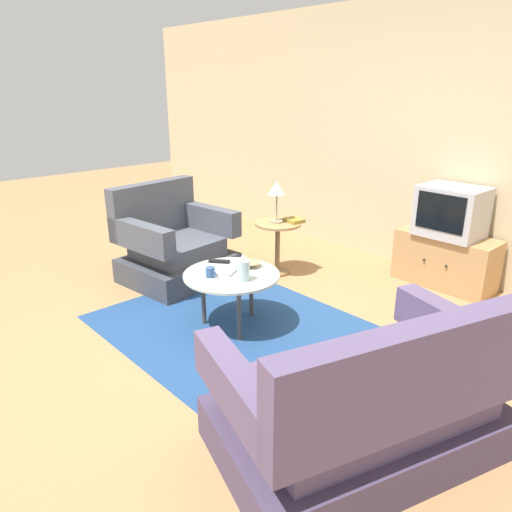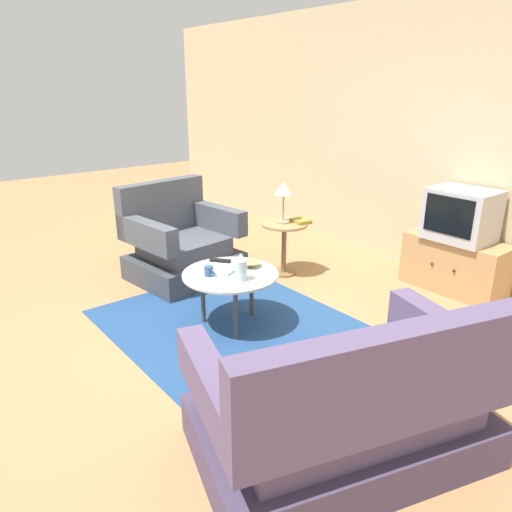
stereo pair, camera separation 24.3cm
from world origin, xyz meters
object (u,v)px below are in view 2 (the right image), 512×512
armchair (180,246)px  tv_stand (455,265)px  coffee_table (230,278)px  table_lamp (284,191)px  tv_remote_dark (220,260)px  tv_remote_silver (231,271)px  book (301,221)px  bowl (251,264)px  television (461,215)px  vase (241,267)px  mug (209,271)px  side_table (284,238)px  couch (347,409)px

armchair → tv_stand: 2.68m
coffee_table → table_lamp: (-0.58, 1.09, 0.46)m
tv_remote_dark → tv_remote_silver: bearing=-53.8°
book → bowl: bearing=-55.9°
television → vase: size_ratio=2.66×
book → tv_stand: bearing=44.4°
tv_stand → mug: bearing=-110.0°
mug → book: book is taller
television → table_lamp: bearing=-144.0°
book → tv_remote_dark: bearing=-69.9°
television → vase: television is taller
side_table → television: (1.32, 0.97, 0.35)m
tv_remote_dark → armchair: bearing=133.4°
couch → book: 2.63m
tv_stand → tv_remote_dark: tv_stand is taller
couch → mug: bearing=99.0°
coffee_table → table_lamp: table_lamp is taller
mug → tv_remote_dark: 0.32m
tv_remote_silver → book: book is taller
side_table → mug: size_ratio=4.82×
mug → tv_remote_silver: mug is taller
vase → tv_remote_dark: size_ratio=1.24×
couch → vase: (-1.41, 0.39, 0.26)m
book → table_lamp: bearing=-119.0°
vase → tv_remote_dark: 0.45m
vase → mug: size_ratio=1.87×
armchair → table_lamp: table_lamp is taller
bowl → book: 1.12m
television → mug: 2.38m
vase → book: size_ratio=1.02×
coffee_table → vase: bearing=-6.2°
couch → bowl: size_ratio=10.04×
side_table → television: bearing=36.2°
table_lamp → bowl: (0.57, -0.87, -0.40)m
table_lamp → mug: size_ratio=3.67×
side_table → book: 0.24m
mug → tv_remote_silver: (0.05, 0.17, -0.03)m
tv_remote_silver → table_lamp: bearing=2.8°
armchair → vase: armchair is taller
bowl → tv_remote_silver: 0.20m
mug → armchair: bearing=160.5°
table_lamp → mug: 1.40m
tv_remote_dark → mug: bearing=-87.8°
side_table → table_lamp: table_lamp is taller
tv_stand → tv_remote_dark: size_ratio=5.40×
book → tv_remote_silver: bearing=-59.4°
armchair → table_lamp: size_ratio=2.57×
vase → tv_remote_dark: (-0.43, 0.11, -0.09)m
television → mug: bearing=-110.2°
bowl → table_lamp: bearing=123.3°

